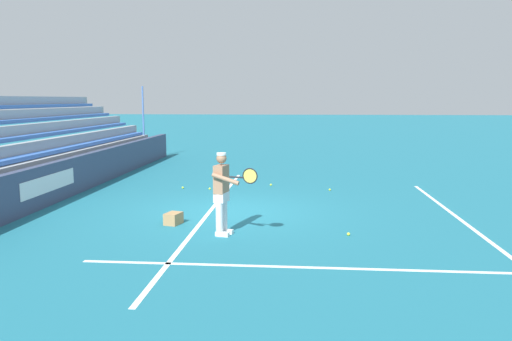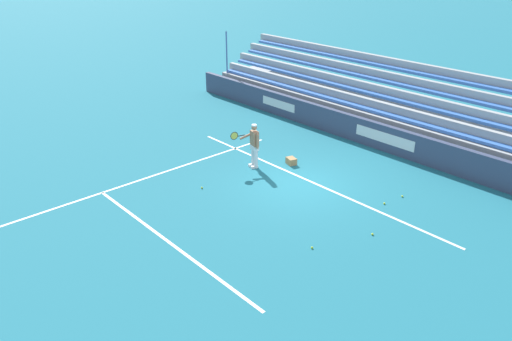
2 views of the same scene
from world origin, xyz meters
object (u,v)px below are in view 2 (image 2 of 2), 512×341
Objects in this scene: tennis_player at (254,145)px; tennis_ball_far_left at (384,203)px; tennis_ball_midcourt at (202,188)px; ball_box_cardboard at (291,161)px; tennis_ball_near_player at (312,248)px; tennis_ball_by_box at (372,234)px; tennis_ball_stray_back at (402,196)px.

tennis_player is 5.34m from tennis_ball_far_left.
tennis_player is at bearing 13.15° from tennis_ball_far_left.
ball_box_cardboard is at bearing -99.30° from tennis_ball_midcourt.
ball_box_cardboard is 6.06× the size of tennis_ball_near_player.
tennis_ball_near_player is (-5.28, 2.52, -0.86)m from tennis_player.
tennis_ball_stray_back is at bearing -74.45° from tennis_ball_by_box.
tennis_player is 25.98× the size of tennis_ball_midcourt.
tennis_ball_near_player is 5.12m from tennis_ball_midcourt.
tennis_ball_far_left is 2.05m from tennis_ball_by_box.
tennis_ball_near_player is 1.00× the size of tennis_ball_midcourt.
tennis_player is 5.92m from tennis_ball_near_player.
tennis_ball_far_left is (0.11, 0.88, 0.00)m from tennis_ball_stray_back.
tennis_ball_stray_back is 1.00× the size of tennis_ball_far_left.
tennis_player is at bearing 21.63° from tennis_ball_stray_back.
tennis_ball_midcourt is 6.15m from tennis_ball_by_box.
ball_box_cardboard is 5.86m from tennis_ball_near_player.
tennis_ball_far_left is 1.00× the size of tennis_ball_near_player.
tennis_player is 25.98× the size of tennis_ball_by_box.
ball_box_cardboard is at bearing -20.09° from tennis_ball_by_box.
tennis_ball_midcourt is (-0.16, 2.60, -0.86)m from tennis_player.
tennis_player is 1.66m from ball_box_cardboard.
ball_box_cardboard reaches higher than tennis_ball_near_player.
tennis_player reaches higher than tennis_ball_stray_back.
ball_box_cardboard is at bearing -0.62° from tennis_ball_far_left.
tennis_ball_midcourt is at bearing 0.87° from tennis_ball_near_player.
tennis_player is at bearing 57.50° from ball_box_cardboard.
tennis_ball_far_left and tennis_ball_midcourt have the same top height.
ball_box_cardboard is at bearing 10.61° from tennis_ball_stray_back.
tennis_ball_stray_back is at bearing -169.39° from ball_box_cardboard.
tennis_ball_far_left is at bearing -64.81° from tennis_ball_by_box.
tennis_player is 25.98× the size of tennis_ball_stray_back.
ball_box_cardboard reaches higher than tennis_ball_stray_back.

